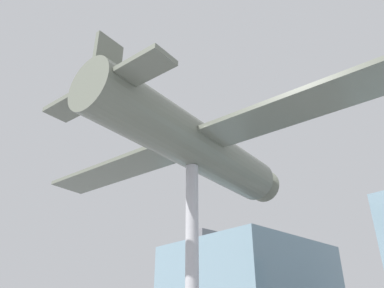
% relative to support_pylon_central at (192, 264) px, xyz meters
% --- Properties ---
extents(support_pylon_central, '(0.49, 0.49, 7.57)m').
position_rel_support_pylon_central_xyz_m(support_pylon_central, '(0.00, 0.00, 0.00)').
color(support_pylon_central, '#B7B7BC').
rests_on(support_pylon_central, ground_plane).
extents(suspended_airplane, '(17.11, 12.21, 3.21)m').
position_rel_support_pylon_central_xyz_m(suspended_airplane, '(-0.04, 0.20, 4.79)').
color(suspended_airplane, slate).
rests_on(suspended_airplane, support_pylon_central).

